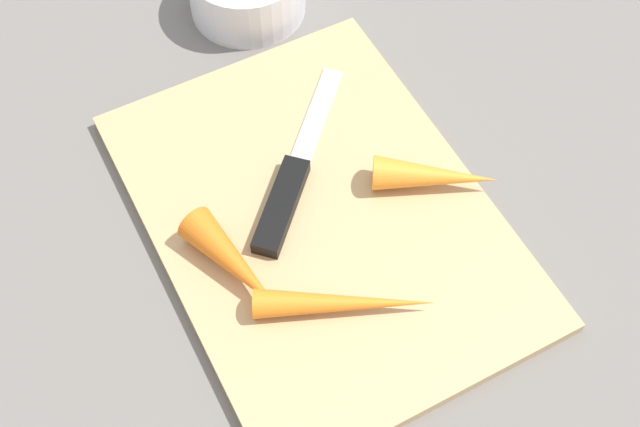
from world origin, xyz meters
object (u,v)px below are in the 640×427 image
object	(u,v)px
knife	(286,193)
carrot_shortest	(235,264)
cutting_board	(320,217)
carrot_medium	(435,176)
carrot_longest	(345,303)

from	to	relation	value
knife	carrot_shortest	xyz separation A→B (m)	(0.05, -0.07, 0.01)
cutting_board	knife	xyz separation A→B (m)	(-0.03, -0.02, 0.01)
cutting_board	carrot_medium	size ratio (longest dim) A/B	3.54
carrot_longest	carrot_shortest	bearing A→B (deg)	159.09
cutting_board	knife	world-z (taller)	knife
knife	carrot_longest	world-z (taller)	carrot_longest
cutting_board	carrot_shortest	distance (m)	0.09
knife	cutting_board	bearing A→B (deg)	-104.21
knife	carrot_medium	xyz separation A→B (m)	(0.05, 0.11, 0.01)
cutting_board	carrot_shortest	bearing A→B (deg)	-77.63
carrot_shortest	carrot_medium	size ratio (longest dim) A/B	0.99
carrot_shortest	carrot_medium	world-z (taller)	carrot_shortest
cutting_board	carrot_longest	size ratio (longest dim) A/B	2.64
carrot_shortest	carrot_longest	size ratio (longest dim) A/B	0.74
carrot_medium	carrot_longest	bearing A→B (deg)	-119.62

